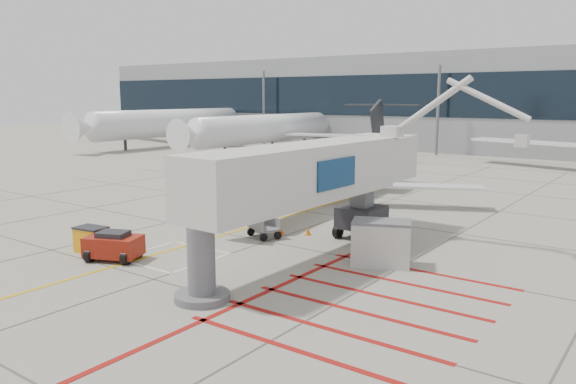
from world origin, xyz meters
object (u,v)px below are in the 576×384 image
Objects in this scene: regional_jet at (311,157)px; spill_bin at (91,239)px; pushback_tug at (114,245)px; jet_bridge at (299,185)px.

regional_jet is 18.37× the size of spill_bin.
regional_jet reaches higher than pushback_tug.
pushback_tug is 2.13m from spill_bin.
pushback_tug is at bearing -13.76° from spill_bin.
pushback_tug is 1.68× the size of spill_bin.
regional_jet is at bearing 63.71° from pushback_tug.
jet_bridge is at bearing 10.70° from pushback_tug.
regional_jet is 12.72m from jet_bridge.
jet_bridge reaches higher than pushback_tug.
spill_bin is (-9.66, -4.83, -3.11)m from jet_bridge.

